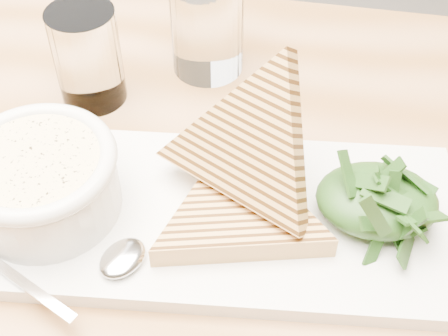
# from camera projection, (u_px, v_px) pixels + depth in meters

# --- Properties ---
(table_top) EXTENTS (1.33, 0.95, 0.04)m
(table_top) POSITION_uv_depth(u_px,v_px,m) (62.00, 257.00, 0.55)
(table_top) COLOR #AA784D
(table_top) RESTS_ON ground
(platter) EXTENTS (0.42, 0.19, 0.02)m
(platter) POSITION_uv_depth(u_px,v_px,m) (222.00, 217.00, 0.55)
(platter) COLOR white
(platter) RESTS_ON table_top
(soup_bowl) EXTENTS (0.13, 0.13, 0.05)m
(soup_bowl) POSITION_uv_depth(u_px,v_px,m) (43.00, 187.00, 0.53)
(soup_bowl) COLOR white
(soup_bowl) RESTS_ON platter
(soup) EXTENTS (0.11, 0.11, 0.01)m
(soup) POSITION_uv_depth(u_px,v_px,m) (36.00, 162.00, 0.51)
(soup) COLOR beige
(soup) RESTS_ON soup_bowl
(bowl_rim) EXTENTS (0.13, 0.13, 0.01)m
(bowl_rim) POSITION_uv_depth(u_px,v_px,m) (35.00, 161.00, 0.50)
(bowl_rim) COLOR white
(bowl_rim) RESTS_ON soup_bowl
(sandwich_flat) EXTENTS (0.20, 0.20, 0.02)m
(sandwich_flat) POSITION_uv_depth(u_px,v_px,m) (239.00, 212.00, 0.53)
(sandwich_flat) COLOR tan
(sandwich_flat) RESTS_ON platter
(sandwich_lean) EXTENTS (0.25, 0.25, 0.20)m
(sandwich_lean) POSITION_uv_depth(u_px,v_px,m) (249.00, 146.00, 0.52)
(sandwich_lean) COLOR tan
(sandwich_lean) RESTS_ON sandwich_flat
(salad_base) EXTENTS (0.10, 0.08, 0.04)m
(salad_base) POSITION_uv_depth(u_px,v_px,m) (377.00, 200.00, 0.52)
(salad_base) COLOR black
(salad_base) RESTS_ON platter
(arugula_pile) EXTENTS (0.11, 0.10, 0.05)m
(arugula_pile) POSITION_uv_depth(u_px,v_px,m) (378.00, 194.00, 0.52)
(arugula_pile) COLOR #2E561E
(arugula_pile) RESTS_ON platter
(spoon_bowl) EXTENTS (0.05, 0.05, 0.01)m
(spoon_bowl) POSITION_uv_depth(u_px,v_px,m) (123.00, 258.00, 0.50)
(spoon_bowl) COLOR silver
(spoon_bowl) RESTS_ON platter
(spoon_handle) EXTENTS (0.10, 0.06, 0.00)m
(spoon_handle) POSITION_uv_depth(u_px,v_px,m) (24.00, 283.00, 0.49)
(spoon_handle) COLOR silver
(spoon_handle) RESTS_ON platter
(glass_near) EXTENTS (0.07, 0.07, 0.10)m
(glass_near) POSITION_uv_depth(u_px,v_px,m) (88.00, 57.00, 0.63)
(glass_near) COLOR white
(glass_near) RESTS_ON table_top
(glass_far) EXTENTS (0.08, 0.08, 0.12)m
(glass_far) POSITION_uv_depth(u_px,v_px,m) (207.00, 21.00, 0.66)
(glass_far) COLOR white
(glass_far) RESTS_ON table_top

